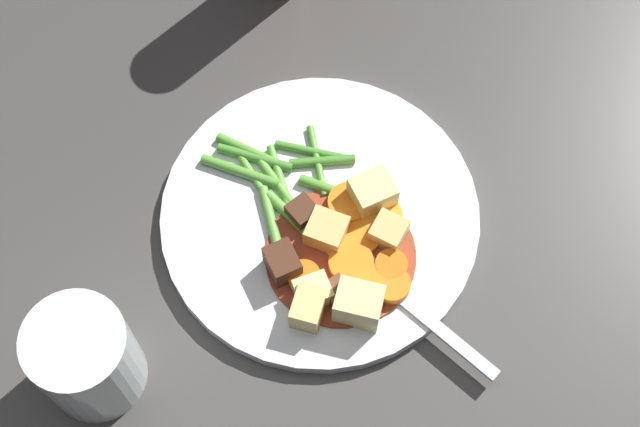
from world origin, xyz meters
name	(u,v)px	position (x,y,z in m)	size (l,w,h in m)	color
ground_plane	(320,220)	(0.00, 0.00, 0.00)	(3.00, 3.00, 0.00)	#423F3D
dinner_plate	(320,217)	(0.00, 0.00, 0.01)	(0.26, 0.26, 0.01)	white
stew_sauce	(341,256)	(0.04, 0.01, 0.01)	(0.12, 0.12, 0.00)	#93381E
carrot_slice_0	(381,217)	(0.02, 0.05, 0.02)	(0.03, 0.03, 0.01)	orange
carrot_slice_1	(304,277)	(0.05, -0.03, 0.02)	(0.03, 0.03, 0.01)	orange
carrot_slice_2	(351,264)	(0.05, 0.01, 0.02)	(0.04, 0.04, 0.01)	orange
carrot_slice_3	(391,285)	(0.08, 0.04, 0.02)	(0.03, 0.03, 0.01)	orange
carrot_slice_4	(364,281)	(0.07, 0.02, 0.02)	(0.03, 0.03, 0.01)	orange
carrot_slice_5	(391,267)	(0.06, 0.04, 0.02)	(0.03, 0.03, 0.01)	orange
carrot_slice_6	(361,238)	(0.03, 0.03, 0.02)	(0.03, 0.03, 0.01)	orange
carrot_slice_7	(349,205)	(0.00, 0.02, 0.02)	(0.03, 0.03, 0.01)	orange
potato_chunk_0	(374,197)	(0.00, 0.04, 0.03)	(0.03, 0.03, 0.03)	#EAD68C
potato_chunk_1	(308,308)	(0.08, -0.03, 0.03)	(0.02, 0.03, 0.03)	#E5CC7A
potato_chunk_2	(327,231)	(0.02, 0.00, 0.02)	(0.03, 0.03, 0.02)	#DBBC6B
potato_chunk_3	(389,232)	(0.03, 0.05, 0.02)	(0.03, 0.03, 0.02)	#DBBC6B
potato_chunk_4	(313,292)	(0.07, -0.02, 0.02)	(0.02, 0.03, 0.02)	#EAD68C
potato_chunk_5	(359,304)	(0.09, 0.01, 0.03)	(0.03, 0.04, 0.03)	#EAD68C
meat_chunk_0	(283,263)	(0.04, -0.04, 0.03)	(0.03, 0.02, 0.03)	#4C2B19
meat_chunk_1	(303,216)	(0.00, -0.01, 0.02)	(0.02, 0.02, 0.02)	#4C2B19
meat_chunk_2	(336,292)	(0.07, -0.01, 0.02)	(0.02, 0.02, 0.02)	brown
green_bean_0	(329,189)	(-0.02, 0.01, 0.02)	(0.01, 0.01, 0.05)	#599E38
green_bean_1	(250,172)	(-0.05, -0.05, 0.02)	(0.01, 0.01, 0.06)	#66AD42
green_bean_2	(312,151)	(-0.05, 0.01, 0.02)	(0.01, 0.01, 0.06)	#4C8E33
green_bean_3	(241,172)	(-0.05, -0.05, 0.02)	(0.01, 0.01, 0.07)	#599E38
green_bean_4	(247,150)	(-0.07, -0.04, 0.02)	(0.01, 0.01, 0.06)	#599E38
green_bean_5	(281,181)	(-0.04, -0.02, 0.02)	(0.01, 0.01, 0.07)	#66AD42
green_bean_6	(322,161)	(-0.04, 0.01, 0.02)	(0.01, 0.01, 0.05)	#4C8E33
green_bean_7	(271,222)	(0.00, -0.04, 0.02)	(0.01, 0.01, 0.06)	#66AD42
green_bean_8	(255,158)	(-0.06, -0.04, 0.02)	(0.01, 0.01, 0.06)	#4C8E33
green_bean_9	(280,187)	(-0.03, -0.03, 0.02)	(0.01, 0.01, 0.06)	#66AD42
green_bean_10	(317,161)	(-0.05, 0.01, 0.02)	(0.01, 0.01, 0.06)	#599E38
green_bean_11	(293,220)	(0.00, -0.02, 0.02)	(0.01, 0.01, 0.06)	#66AD42
fork	(401,297)	(0.09, 0.04, 0.01)	(0.16, 0.11, 0.00)	silver
water_glass	(86,358)	(0.08, -0.20, 0.04)	(0.07, 0.07, 0.09)	silver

